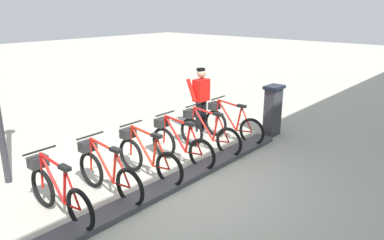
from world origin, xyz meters
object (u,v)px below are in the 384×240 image
at_px(bike_docked_2, 179,143).
at_px(bike_docked_4, 106,172).
at_px(payment_kiosk, 273,110).
at_px(bike_docked_5, 57,191).
at_px(worker_near_rack, 201,97).
at_px(bike_docked_1, 207,132).
at_px(bike_docked_3, 146,156).
at_px(bike_docked_0, 231,123).

xyz_separation_m(bike_docked_2, bike_docked_4, (0.00, 1.83, 0.00)).
xyz_separation_m(payment_kiosk, bike_docked_4, (0.57, 4.66, -0.24)).
height_order(bike_docked_5, worker_near_rack, worker_near_rack).
height_order(bike_docked_1, bike_docked_2, same).
bearing_deg(bike_docked_1, bike_docked_3, 90.00).
distance_m(bike_docked_0, bike_docked_4, 3.66).
bearing_deg(worker_near_rack, bike_docked_0, 177.26).
relative_size(bike_docked_1, bike_docked_5, 1.00).
xyz_separation_m(bike_docked_0, bike_docked_3, (0.00, 2.74, 0.00)).
relative_size(payment_kiosk, bike_docked_1, 0.74).
distance_m(bike_docked_2, bike_docked_4, 1.83).
relative_size(bike_docked_1, bike_docked_4, 1.00).
relative_size(payment_kiosk, bike_docked_2, 0.74).
bearing_deg(worker_near_rack, bike_docked_4, 104.88).
distance_m(bike_docked_5, worker_near_rack, 4.75).
xyz_separation_m(bike_docked_0, bike_docked_2, (0.00, 1.83, 0.00)).
bearing_deg(payment_kiosk, bike_docked_2, 78.58).
height_order(bike_docked_2, worker_near_rack, worker_near_rack).
height_order(bike_docked_2, bike_docked_4, same).
xyz_separation_m(bike_docked_4, worker_near_rack, (0.98, -3.71, 0.48)).
relative_size(bike_docked_1, worker_near_rack, 1.04).
distance_m(bike_docked_3, bike_docked_5, 1.83).
relative_size(bike_docked_4, worker_near_rack, 1.04).
distance_m(bike_docked_0, bike_docked_1, 0.91).
bearing_deg(bike_docked_0, bike_docked_1, 90.00).
distance_m(bike_docked_0, bike_docked_2, 1.83).
distance_m(payment_kiosk, bike_docked_1, 2.01).
bearing_deg(bike_docked_3, bike_docked_0, -90.00).
xyz_separation_m(bike_docked_2, bike_docked_5, (0.00, 2.74, 0.00)).
height_order(bike_docked_1, worker_near_rack, worker_near_rack).
bearing_deg(worker_near_rack, bike_docked_2, 117.68).
relative_size(payment_kiosk, bike_docked_4, 0.74).
bearing_deg(bike_docked_5, bike_docked_0, -90.00).
height_order(bike_docked_0, bike_docked_3, same).
height_order(payment_kiosk, bike_docked_1, payment_kiosk).
relative_size(bike_docked_0, bike_docked_5, 1.00).
distance_m(bike_docked_1, bike_docked_5, 3.66).
relative_size(bike_docked_0, worker_near_rack, 1.04).
xyz_separation_m(bike_docked_0, bike_docked_5, (0.00, 4.57, 0.00)).
xyz_separation_m(bike_docked_1, bike_docked_2, (0.00, 0.91, 0.00)).
relative_size(bike_docked_3, bike_docked_5, 1.00).
bearing_deg(bike_docked_0, worker_near_rack, -2.74).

